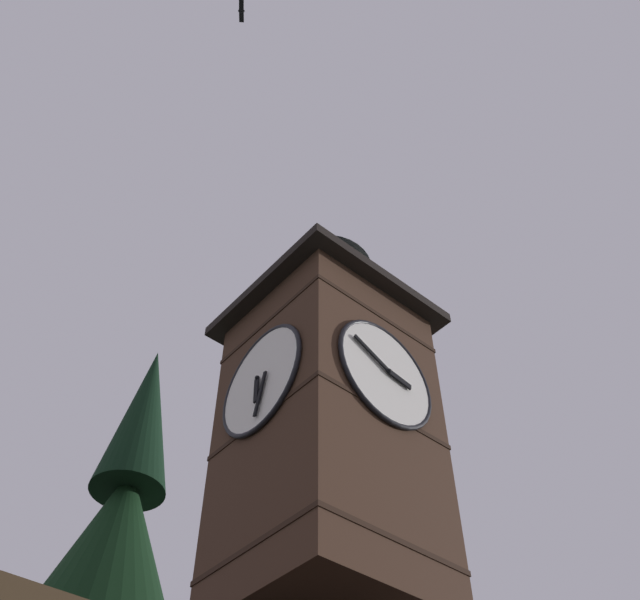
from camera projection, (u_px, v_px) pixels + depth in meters
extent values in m
cube|color=#422B1E|center=(328.00, 452.00, 14.72)|extent=(3.41, 3.41, 7.00)
cube|color=black|center=(329.00, 579.00, 12.76)|extent=(3.45, 3.45, 0.10)
cube|color=black|center=(328.00, 453.00, 14.69)|extent=(3.45, 3.45, 0.10)
cube|color=black|center=(327.00, 357.00, 16.62)|extent=(3.45, 3.45, 0.10)
cylinder|color=white|center=(385.00, 374.00, 14.49)|extent=(2.40, 0.10, 2.40)
torus|color=black|center=(386.00, 373.00, 14.48)|extent=(2.50, 0.10, 2.50)
cube|color=black|center=(400.00, 380.00, 14.54)|extent=(0.61, 0.04, 0.21)
cube|color=black|center=(372.00, 353.00, 14.40)|extent=(0.92, 0.04, 0.49)
sphere|color=black|center=(389.00, 371.00, 14.43)|extent=(0.10, 0.10, 0.10)
cylinder|color=white|center=(262.00, 380.00, 14.62)|extent=(0.10, 2.40, 2.40)
torus|color=black|center=(261.00, 380.00, 14.61)|extent=(0.10, 2.50, 2.50)
cube|color=black|center=(256.00, 390.00, 14.36)|extent=(0.04, 0.14, 0.60)
cube|color=black|center=(260.00, 394.00, 14.16)|extent=(0.04, 0.33, 0.97)
sphere|color=black|center=(257.00, 378.00, 14.57)|extent=(0.10, 0.10, 0.10)
cube|color=black|center=(327.00, 325.00, 17.38)|extent=(4.11, 4.11, 0.25)
cylinder|color=#D1BC84|center=(326.00, 295.00, 18.14)|extent=(2.05, 2.05, 1.82)
cylinder|color=#2D2319|center=(327.00, 312.00, 17.70)|extent=(2.11, 2.11, 0.10)
cylinder|color=#2D2319|center=(326.00, 295.00, 18.14)|extent=(2.11, 2.11, 0.10)
cylinder|color=#2D2319|center=(326.00, 279.00, 18.59)|extent=(2.11, 2.11, 0.10)
cone|color=#2D3847|center=(326.00, 253.00, 19.36)|extent=(2.35, 2.35, 1.48)
sphere|color=#384251|center=(326.00, 234.00, 19.97)|extent=(0.16, 0.16, 0.16)
cone|color=black|center=(115.00, 545.00, 18.50)|extent=(3.60, 3.60, 4.61)
cone|color=black|center=(144.00, 416.00, 21.50)|extent=(2.05, 2.05, 5.09)
ellipsoid|color=black|center=(241.00, 11.00, 20.48)|extent=(0.21, 0.20, 0.11)
cube|color=black|center=(241.00, 17.00, 20.59)|extent=(0.30, 0.34, 0.08)
cube|color=black|center=(241.00, 5.00, 20.37)|extent=(0.30, 0.34, 0.08)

